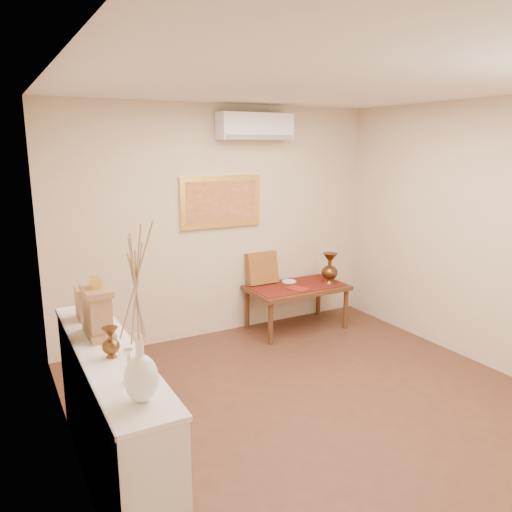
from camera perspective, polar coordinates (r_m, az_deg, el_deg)
floor at (r=4.50m, az=8.77°, el=-17.57°), size 4.50×4.50×0.00m
ceiling at (r=3.91m, az=10.17°, el=19.04°), size 4.50×4.50×0.00m
wall_back at (r=5.90m, az=-4.11°, el=3.83°), size 4.00×0.02×2.70m
wall_left at (r=3.21m, az=-20.16°, el=-4.47°), size 0.02×4.50×2.70m
wall_right at (r=5.44m, az=26.32°, el=1.79°), size 0.02×4.50×2.70m
white_vase at (r=2.51m, az=-13.35°, el=-6.69°), size 0.17×0.17×0.91m
candlestick at (r=2.85m, az=-14.32°, el=-12.12°), size 0.09×0.09×0.19m
brass_urn_small at (r=3.19m, az=-16.30°, el=-9.02°), size 0.11×0.11×0.24m
table_cloth at (r=6.15m, az=4.68°, el=-3.40°), size 1.14×0.59×0.01m
brass_urn_tall at (r=6.25m, az=8.43°, el=-1.01°), size 0.21×0.21×0.46m
plate at (r=6.29m, az=3.79°, el=-2.92°), size 0.18×0.18×0.01m
menu at (r=5.99m, az=4.82°, el=-3.75°), size 0.25×0.30×0.01m
cushion at (r=6.16m, az=0.69°, el=-1.38°), size 0.40×0.18×0.41m
display_ledge at (r=3.58m, az=-16.17°, el=-17.41°), size 0.37×2.02×0.98m
mantel_clock at (r=3.55m, az=-17.64°, el=-5.99°), size 0.17×0.36×0.41m
wooden_chest at (r=3.93m, az=-18.69°, el=-5.03°), size 0.16×0.21×0.24m
low_table at (r=6.17m, az=4.67°, el=-4.01°), size 1.20×0.70×0.55m
painting at (r=5.84m, az=-4.04°, el=6.22°), size 1.00×0.06×0.60m
ac_unit at (r=5.89m, az=-0.08°, el=14.58°), size 0.90×0.25×0.30m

